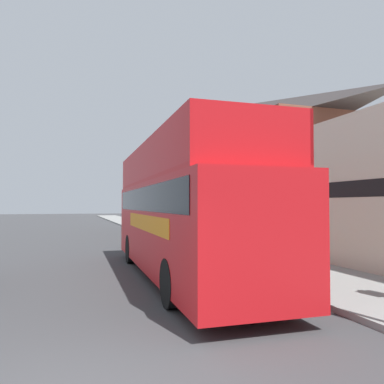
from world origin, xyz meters
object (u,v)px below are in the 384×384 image
at_px(tour_bus, 180,217).
at_px(lamp_post_second, 191,184).
at_px(litter_bin, 297,258).
at_px(parked_car_ahead_of_bus, 152,235).
at_px(lamp_post_nearest, 273,164).

xyz_separation_m(tour_bus, lamp_post_second, (2.63, 6.99, 1.45)).
height_order(lamp_post_second, litter_bin, lamp_post_second).
height_order(parked_car_ahead_of_bus, litter_bin, parked_car_ahead_of_bus).
bearing_deg(parked_car_ahead_of_bus, lamp_post_nearest, -77.95).
bearing_deg(litter_bin, parked_car_ahead_of_bus, 105.48).
xyz_separation_m(tour_bus, parked_car_ahead_of_bus, (0.86, 8.10, -1.23)).
bearing_deg(lamp_post_second, lamp_post_nearest, -91.89).
xyz_separation_m(parked_car_ahead_of_bus, lamp_post_nearest, (1.48, -9.77, 2.81)).
distance_m(parked_car_ahead_of_bus, litter_bin, 9.66).
relative_size(parked_car_ahead_of_bus, lamp_post_second, 0.89).
bearing_deg(tour_bus, litter_bin, -18.01).
relative_size(tour_bus, parked_car_ahead_of_bus, 2.71).
relative_size(lamp_post_nearest, lamp_post_second, 1.05).
height_order(lamp_post_nearest, lamp_post_second, lamp_post_nearest).
height_order(tour_bus, parked_car_ahead_of_bus, tour_bus).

